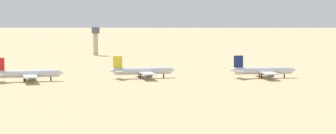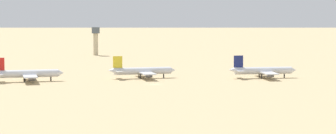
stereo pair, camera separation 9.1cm
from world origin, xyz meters
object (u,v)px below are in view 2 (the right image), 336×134
parked_jet_navy_5 (262,71)px  parked_jet_yellow_4 (142,71)px  parked_jet_red_3 (26,74)px  control_tower (96,38)px

parked_jet_navy_5 → parked_jet_yellow_4: bearing=172.4°
parked_jet_red_3 → control_tower: control_tower is taller
control_tower → parked_jet_red_3: bearing=-103.4°
parked_jet_red_3 → control_tower: 165.28m
parked_jet_yellow_4 → control_tower: (-15.89, 153.11, 7.88)m
parked_jet_yellow_4 → control_tower: 154.14m
parked_jet_yellow_4 → parked_jet_navy_5: 57.90m
parked_jet_yellow_4 → control_tower: size_ratio=1.74×
parked_jet_yellow_4 → parked_jet_navy_5: size_ratio=0.99×
parked_jet_yellow_4 → parked_jet_navy_5: parked_jet_navy_5 is taller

